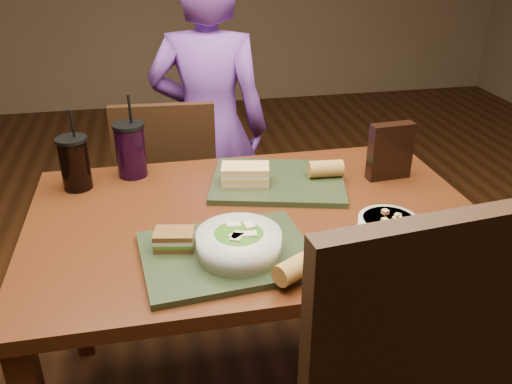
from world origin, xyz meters
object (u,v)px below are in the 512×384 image
Objects in this scene: diner at (210,129)px; chair_far at (167,190)px; baguette_far at (326,169)px; cup_berry at (131,150)px; baguette_near at (296,268)px; dining_table at (256,240)px; tray_far at (278,181)px; soup_bowl at (388,229)px; sandwich_near at (174,239)px; cup_cola at (75,163)px; tray_near at (227,254)px; sandwich_far at (245,174)px; salad_bowl at (239,242)px; chip_bag at (390,151)px.

chair_far is at bearing 51.56° from diner.
baguette_far is 0.64m from cup_berry.
dining_table is at bearing 93.62° from baguette_near.
soup_bowl is at bearing -62.88° from tray_far.
chair_far is 2.15× the size of tray_far.
soup_bowl is at bearing -82.85° from baguette_far.
chair_far is at bearing 89.37° from sandwich_near.
soup_bowl is 0.88× the size of cup_cola.
tray_near is 2.60× the size of sandwich_far.
baguette_near is 0.83m from cup_cola.
sandwich_near is (-0.55, 0.05, 0.01)m from soup_bowl.
salad_bowl is 1.98× the size of baguette_near.
tray_near is 0.64m from cup_cola.
baguette_far reaches higher than dining_table.
diner is at bearing 86.86° from salad_bowl.
chip_bag is (0.45, 0.51, 0.05)m from baguette_near.
dining_table is 0.61m from cup_cola.
baguette_far is at bearing -47.41° from chair_far.
soup_bowl is (0.43, -0.00, 0.03)m from tray_near.
salad_bowl reaches higher than soup_bowl.
dining_table is 0.76m from chair_far.
tray_near is at bearing 99.23° from diner.
soup_bowl reaches higher than tray_far.
dining_table is at bearing 60.68° from tray_near.
tray_far is (0.23, 0.39, 0.00)m from tray_near.
diner reaches higher than soup_bowl.
chip_bag is (0.82, -0.19, 0.00)m from cup_berry.
cup_berry reaches higher than dining_table.
sandwich_near is (-0.01, -0.87, 0.29)m from chair_far.
sandwich_far is (0.09, 0.40, -0.01)m from salad_bowl.
chip_bag is at bearing 34.22° from salad_bowl.
soup_bowl is 1.43× the size of sandwich_far.
baguette_far is 0.58× the size of chip_bag.
cup_berry reaches higher than baguette_far.
baguette_near is at bearing -136.10° from chip_bag.
chair_far reaches higher than soup_bowl.
sandwich_far is at bearing 89.83° from dining_table.
tray_near is 0.45m from tray_far.
tray_far is 0.49m from cup_berry.
baguette_near reaches higher than dining_table.
cup_berry is (-0.26, 0.57, 0.04)m from salad_bowl.
cup_berry is at bearing -107.33° from chair_far.
salad_bowl is (0.14, -0.94, 0.30)m from chair_far.
sandwich_far reaches higher than baguette_near.
diner reaches higher than baguette_near.
baguette_near is (0.02, -0.52, -0.00)m from sandwich_far.
dining_table is 3.10× the size of tray_near.
sandwich_far is (0.03, -0.69, 0.10)m from diner.
baguette_far is (0.29, -0.70, 0.10)m from diner.
cup_cola reaches higher than soup_bowl.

